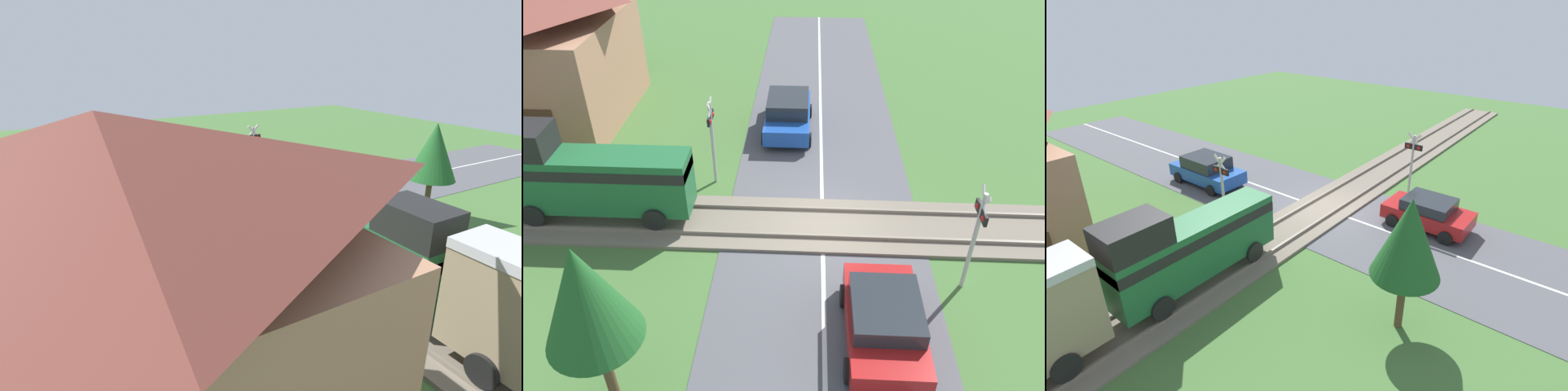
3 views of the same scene
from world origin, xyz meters
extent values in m
plane|color=#426B33|center=(0.00, 0.00, 0.00)|extent=(60.00, 60.00, 0.00)
cube|color=#515156|center=(0.00, 0.00, 0.01)|extent=(48.00, 6.40, 0.02)
cube|color=silver|center=(0.00, 0.00, 0.02)|extent=(48.00, 0.12, 0.00)
cube|color=#756B5B|center=(0.00, 0.00, 0.06)|extent=(2.80, 48.00, 0.12)
cube|color=slate|center=(-0.72, 0.00, 0.18)|extent=(0.10, 48.00, 0.12)
cube|color=slate|center=(0.72, 0.00, 0.18)|extent=(0.10, 48.00, 0.12)
cube|color=#1E6033|center=(0.00, 7.27, 1.57)|extent=(1.35, 6.10, 1.90)
cube|color=black|center=(0.00, 7.27, 2.09)|extent=(1.37, 6.10, 0.36)
cube|color=black|center=(0.00, 9.34, 2.97)|extent=(1.35, 1.95, 0.90)
cylinder|color=black|center=(-0.72, 5.32, 0.62)|extent=(0.14, 0.76, 0.76)
cylinder|color=black|center=(0.72, 5.32, 0.62)|extent=(0.14, 0.76, 0.76)
cylinder|color=black|center=(-0.72, 9.22, 0.62)|extent=(0.14, 0.76, 0.76)
cylinder|color=black|center=(0.72, 9.22, 0.62)|extent=(0.14, 0.76, 0.76)
cylinder|color=black|center=(-0.72, 12.03, 0.62)|extent=(0.14, 0.76, 0.76)
cube|color=#A81919|center=(-4.55, -1.44, 0.61)|extent=(3.66, 1.84, 0.61)
cube|color=#23282D|center=(-4.55, -1.44, 1.14)|extent=(2.01, 1.69, 0.45)
cylinder|color=black|center=(-3.36, -0.52, 0.30)|extent=(0.60, 0.18, 0.60)
cylinder|color=black|center=(-3.36, -2.36, 0.30)|extent=(0.60, 0.18, 0.60)
cylinder|color=black|center=(-5.74, -0.52, 0.30)|extent=(0.60, 0.18, 0.60)
cylinder|color=black|center=(-5.74, -2.36, 0.30)|extent=(0.60, 0.18, 0.60)
cube|color=#1E4CA8|center=(6.73, 1.44, 0.63)|extent=(4.20, 1.87, 0.66)
cube|color=#23282D|center=(6.73, 1.44, 1.26)|extent=(2.31, 1.72, 0.62)
cylinder|color=black|center=(5.36, 0.51, 0.30)|extent=(0.60, 0.18, 0.60)
cylinder|color=black|center=(5.36, 2.37, 0.30)|extent=(0.60, 0.18, 0.60)
cylinder|color=black|center=(8.09, 0.51, 0.30)|extent=(0.60, 0.18, 0.60)
cylinder|color=black|center=(8.09, 2.37, 0.30)|extent=(0.60, 0.18, 0.60)
cylinder|color=#B7B7B7|center=(-2.50, -3.92, 1.59)|extent=(0.12, 0.12, 3.19)
cube|color=black|center=(-2.50, -3.92, 2.61)|extent=(0.90, 0.08, 0.28)
sphere|color=red|center=(-2.77, -3.92, 2.61)|extent=(0.18, 0.18, 0.18)
sphere|color=red|center=(-2.23, -3.92, 2.61)|extent=(0.18, 0.18, 0.18)
cube|color=silver|center=(-2.50, -3.92, 2.94)|extent=(0.72, 0.04, 0.72)
cube|color=silver|center=(-2.50, -3.92, 2.94)|extent=(0.72, 0.04, 0.72)
cylinder|color=#B7B7B7|center=(2.50, 3.92, 1.59)|extent=(0.12, 0.12, 3.19)
cube|color=black|center=(2.50, 3.92, 2.61)|extent=(0.90, 0.08, 0.28)
sphere|color=red|center=(2.77, 3.92, 2.61)|extent=(0.18, 0.18, 0.18)
sphere|color=red|center=(2.23, 3.92, 2.61)|extent=(0.18, 0.18, 0.18)
cube|color=silver|center=(2.50, 3.92, 2.94)|extent=(0.72, 0.04, 0.72)
cube|color=silver|center=(2.50, 3.92, 2.94)|extent=(0.72, 0.04, 0.72)
cylinder|color=brown|center=(-6.36, 4.84, 0.97)|extent=(0.24, 0.24, 1.94)
cone|color=#1E5623|center=(-6.36, 4.84, 3.14)|extent=(2.02, 2.02, 2.42)
camera|label=1|loc=(8.31, 15.70, 7.08)|focal=28.00mm
camera|label=2|loc=(-13.12, 0.59, 10.41)|focal=35.00mm
camera|label=3|loc=(-10.07, 14.05, 9.02)|focal=28.00mm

